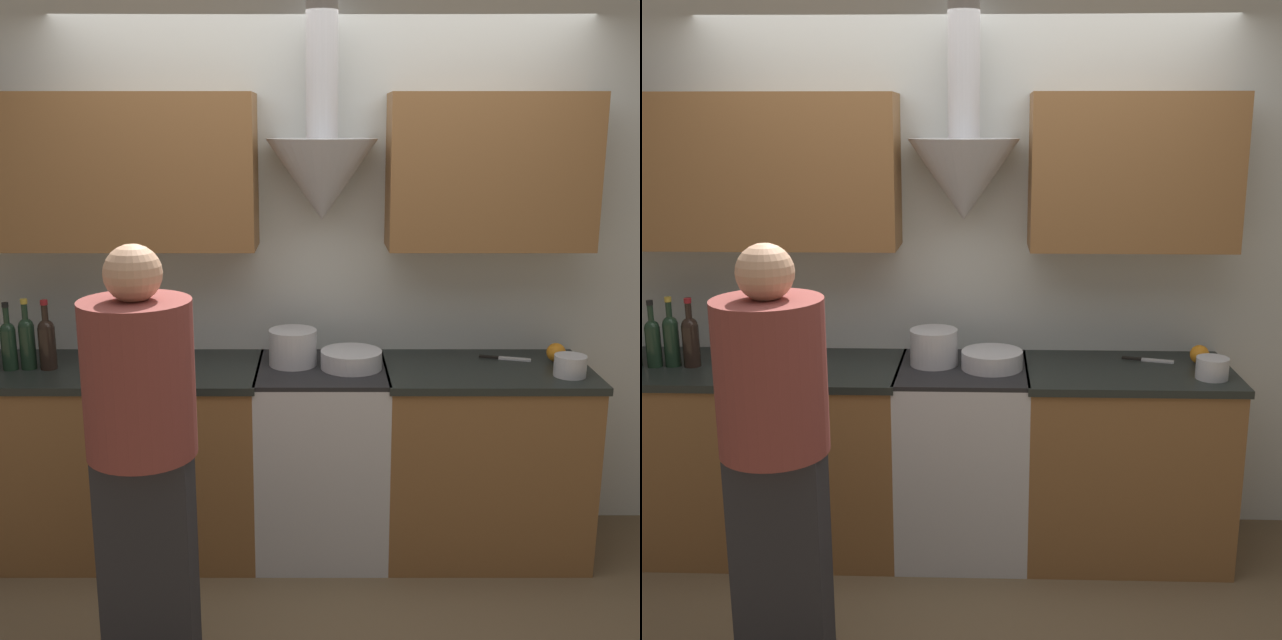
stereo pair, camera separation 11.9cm
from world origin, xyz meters
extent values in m
plane|color=brown|center=(0.00, 0.00, 0.00)|extent=(12.00, 12.00, 0.00)
cube|color=silver|center=(0.00, 0.65, 1.30)|extent=(8.40, 0.06, 2.60)
cone|color=silver|center=(0.00, 0.48, 1.76)|extent=(0.51, 0.51, 0.37)
cylinder|color=silver|center=(0.00, 0.48, 2.25)|extent=(0.14, 0.14, 0.60)
cube|color=brown|center=(-1.01, 0.47, 1.80)|extent=(1.42, 0.32, 0.70)
cube|color=brown|center=(0.77, 0.47, 1.80)|extent=(0.93, 0.32, 0.70)
cube|color=brown|center=(-1.01, 0.32, 0.44)|extent=(1.42, 0.60, 0.88)
cube|color=black|center=(-1.01, 0.32, 0.90)|extent=(1.45, 0.62, 0.03)
cube|color=brown|center=(0.77, 0.32, 0.44)|extent=(0.93, 0.60, 0.88)
cube|color=black|center=(0.77, 0.32, 0.90)|extent=(0.96, 0.62, 0.03)
cube|color=silver|center=(0.00, 0.32, 0.45)|extent=(0.61, 0.60, 0.89)
cube|color=black|center=(0.00, 0.03, 0.41)|extent=(0.42, 0.01, 0.40)
cube|color=black|center=(0.00, 0.32, 0.90)|extent=(0.61, 0.60, 0.02)
cube|color=silver|center=(0.00, 0.59, 0.84)|extent=(0.61, 0.06, 0.10)
cylinder|color=black|center=(-1.43, 0.28, 1.01)|extent=(0.07, 0.07, 0.19)
sphere|color=black|center=(-1.43, 0.28, 1.10)|extent=(0.07, 0.07, 0.07)
cylinder|color=black|center=(-1.43, 0.28, 1.16)|extent=(0.03, 0.03, 0.09)
cylinder|color=black|center=(-1.43, 0.28, 1.22)|extent=(0.03, 0.03, 0.02)
cylinder|color=black|center=(-1.35, 0.30, 1.02)|extent=(0.07, 0.07, 0.20)
sphere|color=black|center=(-1.35, 0.30, 1.12)|extent=(0.07, 0.07, 0.07)
cylinder|color=black|center=(-1.35, 0.30, 1.18)|extent=(0.03, 0.03, 0.09)
cylinder|color=gold|center=(-1.35, 0.30, 1.23)|extent=(0.03, 0.03, 0.02)
cylinder|color=black|center=(-1.26, 0.29, 1.01)|extent=(0.08, 0.08, 0.20)
sphere|color=black|center=(-1.26, 0.29, 1.11)|extent=(0.07, 0.07, 0.07)
cylinder|color=black|center=(-1.26, 0.29, 1.17)|extent=(0.03, 0.03, 0.09)
cylinder|color=maroon|center=(-1.26, 0.29, 1.23)|extent=(0.03, 0.03, 0.02)
cylinder|color=silver|center=(-0.14, 0.36, 1.00)|extent=(0.22, 0.22, 0.17)
cylinder|color=silver|center=(0.14, 0.31, 0.96)|extent=(0.28, 0.28, 0.08)
sphere|color=orange|center=(1.11, 0.41, 0.96)|extent=(0.09, 0.09, 0.09)
cylinder|color=silver|center=(1.11, 0.18, 0.96)|extent=(0.14, 0.14, 0.10)
cube|color=silver|center=(0.92, 0.44, 0.92)|extent=(0.15, 0.08, 0.01)
cube|color=black|center=(0.81, 0.47, 0.92)|extent=(0.09, 0.05, 0.01)
cube|color=#28282D|center=(-0.62, -0.67, 0.45)|extent=(0.32, 0.21, 0.91)
cylinder|color=brown|center=(-0.62, -0.67, 1.18)|extent=(0.38, 0.38, 0.54)
sphere|color=tan|center=(-0.62, -0.67, 1.54)|extent=(0.20, 0.20, 0.20)
camera|label=1|loc=(-0.01, -3.25, 2.02)|focal=45.00mm
camera|label=2|loc=(0.11, -3.24, 2.02)|focal=45.00mm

